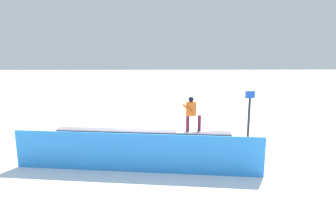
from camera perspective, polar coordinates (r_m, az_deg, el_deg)
The scene contains 5 objects.
ground_plane at distance 12.64m, azimuth -5.11°, elevation -5.89°, with size 120.00×120.00×0.00m, color white.
grind_box at distance 12.57m, azimuth -5.13°, elevation -4.87°, with size 7.61×1.46×0.52m.
snowboarder at distance 12.06m, azimuth 4.72°, elevation -0.16°, with size 1.50×0.52×1.51m.
safety_fence at distance 9.33m, azimuth -6.54°, elevation -8.09°, with size 8.08×0.06×1.28m, color #2C88E8.
trail_marker at distance 12.55m, azimuth 15.80°, elevation -0.75°, with size 0.40×0.10×2.25m.
Camera 1 is at (-0.87, 12.04, 3.73)m, focal length 30.63 mm.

